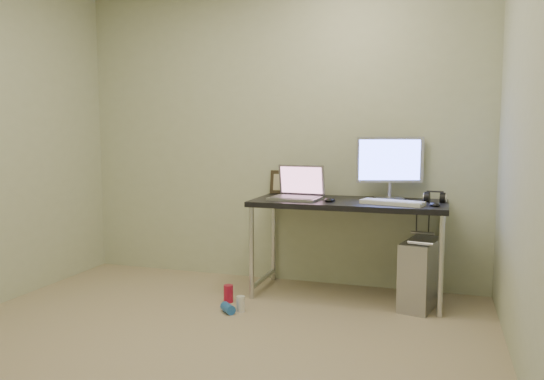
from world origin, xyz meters
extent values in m
plane|color=tan|center=(0.00, 0.00, 0.00)|extent=(3.50, 3.50, 0.00)
cube|color=beige|center=(0.00, 1.75, 1.25)|extent=(3.50, 0.02, 2.50)
cube|color=beige|center=(1.75, 0.00, 1.25)|extent=(0.02, 3.50, 2.50)
cube|color=black|center=(0.68, 1.43, 0.73)|extent=(1.46, 0.64, 0.04)
cylinder|color=silver|center=(-0.01, 1.15, 0.35)|extent=(0.04, 0.04, 0.71)
cylinder|color=silver|center=(-0.01, 1.71, 0.35)|extent=(0.04, 0.04, 0.71)
cylinder|color=silver|center=(1.36, 1.15, 0.35)|extent=(0.04, 0.04, 0.71)
cylinder|color=silver|center=(1.36, 1.71, 0.35)|extent=(0.04, 0.04, 0.71)
cylinder|color=silver|center=(-0.01, 1.43, 0.08)|extent=(0.04, 0.56, 0.04)
cylinder|color=silver|center=(1.36, 1.43, 0.08)|extent=(0.04, 0.56, 0.04)
cube|color=#ABABAF|center=(1.22, 1.34, 0.24)|extent=(0.31, 0.50, 0.49)
cylinder|color=#B4B3BB|center=(1.22, 1.15, 0.51)|extent=(0.18, 0.06, 0.02)
cylinder|color=#B4B3BB|center=(1.22, 1.54, 0.51)|extent=(0.18, 0.06, 0.02)
cylinder|color=black|center=(1.17, 1.70, 0.40)|extent=(0.01, 0.16, 0.69)
cylinder|color=black|center=(1.26, 1.68, 0.38)|extent=(0.02, 0.11, 0.71)
cylinder|color=#B21637|center=(-0.15, 1.02, 0.06)|extent=(0.08, 0.08, 0.13)
cylinder|color=white|center=(0.02, 0.85, 0.06)|extent=(0.07, 0.07, 0.11)
cylinder|color=blue|center=(-0.06, 0.79, 0.03)|extent=(0.13, 0.13, 0.07)
cube|color=#B4B3BB|center=(0.27, 1.36, 0.76)|extent=(0.40, 0.30, 0.02)
cube|color=slate|center=(0.27, 1.36, 0.77)|extent=(0.35, 0.25, 0.00)
cube|color=#92929B|center=(0.29, 1.51, 0.89)|extent=(0.38, 0.08, 0.24)
cube|color=#865269|center=(0.29, 1.50, 0.89)|extent=(0.34, 0.07, 0.21)
cube|color=#B4B3BB|center=(0.96, 1.61, 0.76)|extent=(0.24, 0.21, 0.02)
cylinder|color=#B4B3BB|center=(0.96, 1.63, 0.82)|extent=(0.03, 0.03, 0.11)
cube|color=#B4B3BB|center=(0.96, 1.62, 1.06)|extent=(0.50, 0.19, 0.36)
cube|color=#4E60E5|center=(0.96, 1.60, 1.06)|extent=(0.45, 0.15, 0.31)
cube|color=white|center=(1.01, 1.30, 0.76)|extent=(0.47, 0.26, 0.03)
ellipsoid|color=black|center=(1.31, 1.30, 0.77)|extent=(0.10, 0.12, 0.04)
ellipsoid|color=black|center=(0.55, 1.33, 0.77)|extent=(0.09, 0.13, 0.04)
cylinder|color=black|center=(1.25, 1.54, 0.78)|extent=(0.05, 0.10, 0.09)
cylinder|color=black|center=(1.36, 1.54, 0.78)|extent=(0.05, 0.10, 0.09)
cube|color=black|center=(1.31, 1.54, 0.83)|extent=(0.12, 0.03, 0.01)
cube|color=black|center=(0.08, 1.72, 0.85)|extent=(0.25, 0.08, 0.20)
cylinder|color=silver|center=(0.23, 1.70, 0.79)|extent=(0.01, 0.01, 0.08)
cylinder|color=white|center=(0.23, 1.70, 0.84)|extent=(0.04, 0.03, 0.04)
camera|label=1|loc=(1.34, -2.57, 1.25)|focal=35.00mm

